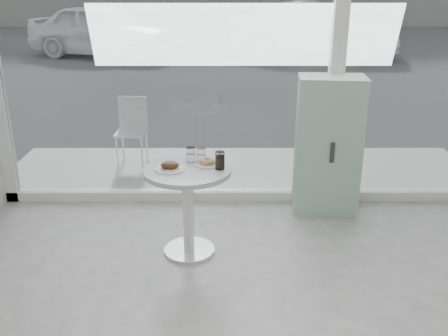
{
  "coord_description": "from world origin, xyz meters",
  "views": [
    {
      "loc": [
        -0.21,
        -1.88,
        2.2
      ],
      "look_at": [
        -0.2,
        1.7,
        0.85
      ],
      "focal_mm": 40.0,
      "sensor_mm": 36.0,
      "label": 1
    }
  ],
  "objects_px": {
    "main_table": "(188,193)",
    "mint_cabinet": "(328,145)",
    "patio_chair": "(132,127)",
    "plate_fritter": "(170,167)",
    "water_tumbler_a": "(191,155)",
    "water_tumbler_b": "(201,156)",
    "cola_glass": "(220,161)",
    "car_silver": "(315,30)",
    "car_white": "(104,30)",
    "plate_donut": "(207,163)"
  },
  "relations": [
    {
      "from": "water_tumbler_b",
      "to": "car_white",
      "type": "bearing_deg",
      "value": 106.42
    },
    {
      "from": "water_tumbler_b",
      "to": "car_silver",
      "type": "bearing_deg",
      "value": 75.74
    },
    {
      "from": "plate_fritter",
      "to": "cola_glass",
      "type": "distance_m",
      "value": 0.4
    },
    {
      "from": "plate_donut",
      "to": "patio_chair",
      "type": "bearing_deg",
      "value": 115.95
    },
    {
      "from": "car_white",
      "to": "cola_glass",
      "type": "distance_m",
      "value": 12.23
    },
    {
      "from": "main_table",
      "to": "water_tumbler_a",
      "type": "xyz_separation_m",
      "value": [
        0.02,
        0.17,
        0.27
      ]
    },
    {
      "from": "main_table",
      "to": "car_white",
      "type": "bearing_deg",
      "value": 105.72
    },
    {
      "from": "main_table",
      "to": "water_tumbler_a",
      "type": "bearing_deg",
      "value": 82.98
    },
    {
      "from": "plate_fritter",
      "to": "water_tumbler_b",
      "type": "height_order",
      "value": "water_tumbler_b"
    },
    {
      "from": "car_silver",
      "to": "plate_donut",
      "type": "xyz_separation_m",
      "value": [
        -2.88,
        -11.58,
        -0.01
      ]
    },
    {
      "from": "patio_chair",
      "to": "car_white",
      "type": "xyz_separation_m",
      "value": [
        -2.47,
        9.57,
        0.26
      ]
    },
    {
      "from": "car_white",
      "to": "water_tumbler_a",
      "type": "distance_m",
      "value": 11.99
    },
    {
      "from": "patio_chair",
      "to": "cola_glass",
      "type": "xyz_separation_m",
      "value": [
        1.09,
        -2.13,
        0.32
      ]
    },
    {
      "from": "car_white",
      "to": "plate_fritter",
      "type": "distance_m",
      "value": 12.14
    },
    {
      "from": "water_tumbler_a",
      "to": "water_tumbler_b",
      "type": "xyz_separation_m",
      "value": [
        0.09,
        -0.02,
        0.0
      ]
    },
    {
      "from": "car_silver",
      "to": "water_tumbler_b",
      "type": "xyz_separation_m",
      "value": [
        -2.93,
        -11.52,
        0.02
      ]
    },
    {
      "from": "plate_donut",
      "to": "water_tumbler_b",
      "type": "height_order",
      "value": "water_tumbler_b"
    },
    {
      "from": "car_white",
      "to": "water_tumbler_a",
      "type": "relative_size",
      "value": 37.5
    },
    {
      "from": "car_white",
      "to": "water_tumbler_b",
      "type": "xyz_separation_m",
      "value": [
        3.4,
        -11.54,
        0.04
      ]
    },
    {
      "from": "main_table",
      "to": "plate_donut",
      "type": "xyz_separation_m",
      "value": [
        0.16,
        0.09,
        0.24
      ]
    },
    {
      "from": "plate_fritter",
      "to": "cola_glass",
      "type": "bearing_deg",
      "value": 2.34
    },
    {
      "from": "mint_cabinet",
      "to": "cola_glass",
      "type": "distance_m",
      "value": 1.39
    },
    {
      "from": "main_table",
      "to": "mint_cabinet",
      "type": "relative_size",
      "value": 0.57
    },
    {
      "from": "plate_fritter",
      "to": "water_tumbler_a",
      "type": "distance_m",
      "value": 0.25
    },
    {
      "from": "plate_fritter",
      "to": "car_white",
      "type": "bearing_deg",
      "value": 105.09
    },
    {
      "from": "patio_chair",
      "to": "plate_fritter",
      "type": "distance_m",
      "value": 2.27
    },
    {
      "from": "mint_cabinet",
      "to": "car_white",
      "type": "xyz_separation_m",
      "value": [
        -4.61,
        10.81,
        0.1
      ]
    },
    {
      "from": "car_silver",
      "to": "water_tumbler_b",
      "type": "relative_size",
      "value": 39.19
    },
    {
      "from": "mint_cabinet",
      "to": "main_table",
      "type": "bearing_deg",
      "value": -141.34
    },
    {
      "from": "patio_chair",
      "to": "car_silver",
      "type": "distance_m",
      "value": 10.3
    },
    {
      "from": "patio_chair",
      "to": "car_white",
      "type": "height_order",
      "value": "car_white"
    },
    {
      "from": "mint_cabinet",
      "to": "cola_glass",
      "type": "height_order",
      "value": "mint_cabinet"
    },
    {
      "from": "plate_fritter",
      "to": "water_tumbler_b",
      "type": "bearing_deg",
      "value": 35.67
    },
    {
      "from": "water_tumbler_a",
      "to": "cola_glass",
      "type": "height_order",
      "value": "cola_glass"
    },
    {
      "from": "mint_cabinet",
      "to": "patio_chair",
      "type": "bearing_deg",
      "value": 155.05
    },
    {
      "from": "main_table",
      "to": "cola_glass",
      "type": "height_order",
      "value": "cola_glass"
    },
    {
      "from": "plate_fritter",
      "to": "water_tumbler_a",
      "type": "xyz_separation_m",
      "value": [
        0.15,
        0.2,
        0.03
      ]
    },
    {
      "from": "patio_chair",
      "to": "water_tumbler_a",
      "type": "distance_m",
      "value": 2.15
    },
    {
      "from": "plate_donut",
      "to": "main_table",
      "type": "bearing_deg",
      "value": -152.18
    },
    {
      "from": "main_table",
      "to": "car_silver",
      "type": "bearing_deg",
      "value": 75.4
    },
    {
      "from": "car_silver",
      "to": "water_tumbler_b",
      "type": "bearing_deg",
      "value": -178.99
    },
    {
      "from": "car_silver",
      "to": "plate_donut",
      "type": "bearing_deg",
      "value": -178.67
    },
    {
      "from": "water_tumbler_b",
      "to": "plate_fritter",
      "type": "bearing_deg",
      "value": -144.33
    },
    {
      "from": "main_table",
      "to": "patio_chair",
      "type": "relative_size",
      "value": 0.93
    },
    {
      "from": "plate_fritter",
      "to": "plate_donut",
      "type": "distance_m",
      "value": 0.32
    },
    {
      "from": "car_white",
      "to": "car_silver",
      "type": "height_order",
      "value": "car_silver"
    },
    {
      "from": "main_table",
      "to": "plate_fritter",
      "type": "relative_size",
      "value": 3.15
    },
    {
      "from": "car_white",
      "to": "plate_fritter",
      "type": "bearing_deg",
      "value": -146.17
    },
    {
      "from": "water_tumbler_b",
      "to": "cola_glass",
      "type": "xyz_separation_m",
      "value": [
        0.16,
        -0.16,
        0.02
      ]
    },
    {
      "from": "car_silver",
      "to": "car_white",
      "type": "bearing_deg",
      "value": 105.04
    }
  ]
}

